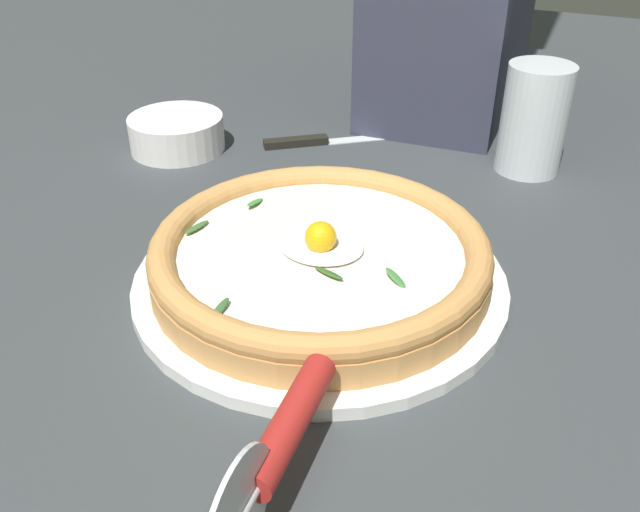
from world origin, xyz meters
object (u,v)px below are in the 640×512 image
Objects in this scene: side_bowl at (177,133)px; table_knife at (325,140)px; pizza at (320,255)px; pizza_cutter at (277,447)px; drinking_glass at (533,127)px.

side_bowl is 0.19m from table_knife.
pizza is 1.76× the size of pizza_cutter.
drinking_glass is at bearing -164.90° from side_bowl.
table_knife is at bearing -68.22° from pizza.
drinking_glass is at bearing -97.23° from pizza_cutter.
side_bowl is at bearing 29.00° from table_knife.
side_bowl is 0.70× the size of pizza_cutter.
pizza is at bearing 111.78° from table_knife.
pizza_cutter is 0.54m from drinking_glass.
pizza_cutter is at bearing 109.62° from table_knife.
drinking_glass is (-0.07, -0.54, 0.01)m from pizza_cutter.
pizza is at bearing 67.70° from drinking_glass.
pizza is at bearing 143.74° from side_bowl.
pizza_cutter is at bearing 106.50° from pizza.
drinking_glass is at bearing -175.22° from table_knife.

